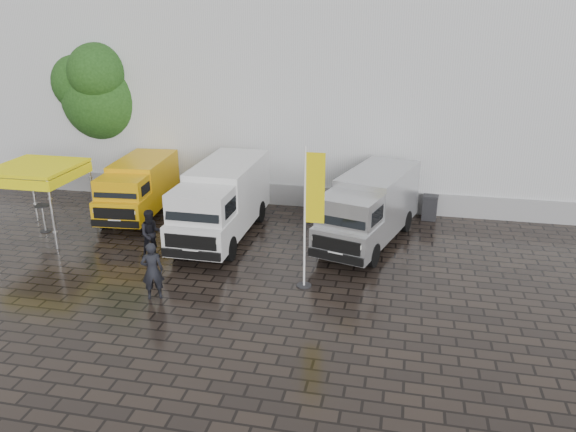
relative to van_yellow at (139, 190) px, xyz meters
The scene contains 13 objects.
ground 8.89m from the van_yellow, 35.71° to the right, with size 120.00×120.00×0.00m, color black.
exhibition_hall 14.98m from the van_yellow, 49.88° to the left, with size 44.00×16.00×12.00m, color silver.
hall_plinth 9.60m from the van_yellow, 17.07° to the left, with size 44.00×0.15×1.00m, color gray.
van_yellow is the anchor object (origin of this frame).
van_white 4.72m from the van_yellow, 20.42° to the right, with size 2.23×6.70×2.90m, color silver, non-canonical shape.
van_silver 10.31m from the van_yellow, ahead, with size 2.12×6.35×2.75m, color #AFB1B4, non-canonical shape.
canopy_tent 4.30m from the van_yellow, 136.20° to the right, with size 3.06×3.06×2.90m.
flagpole 10.22m from the van_yellow, 31.37° to the right, with size 0.88×0.50×4.79m.
tree 6.36m from the van_yellow, 130.69° to the left, with size 4.25×4.27×7.62m.
cocktail_table 4.07m from the van_yellow, 139.11° to the right, with size 0.60×0.60×1.15m, color black.
wheelie_bin 12.92m from the van_yellow, 10.01° to the left, with size 0.66×0.66×1.10m, color black.
person_front 8.10m from the van_yellow, 61.11° to the right, with size 0.70×0.46×1.92m, color black.
person_tent 4.85m from the van_yellow, 58.68° to the right, with size 0.91×0.71×1.87m, color black.
Camera 1 is at (4.31, -16.75, 8.68)m, focal length 35.00 mm.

